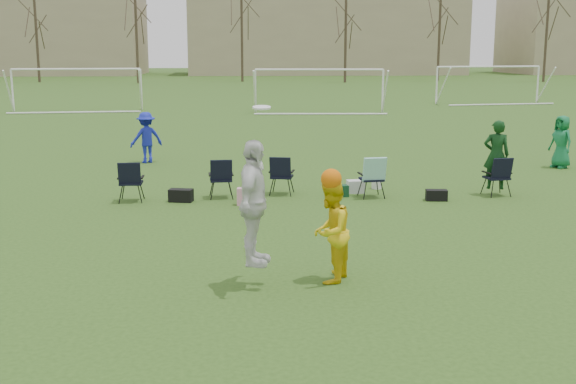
{
  "coord_description": "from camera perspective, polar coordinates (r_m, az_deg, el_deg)",
  "views": [
    {
      "loc": [
        -0.77,
        -9.32,
        3.56
      ],
      "look_at": [
        0.07,
        2.27,
        1.25
      ],
      "focal_mm": 45.0,
      "sensor_mm": 36.0,
      "label": 1
    }
  ],
  "objects": [
    {
      "name": "fielder_blue",
      "position": [
        23.32,
        -11.14,
        4.24
      ],
      "size": [
        1.2,
        1.0,
        1.61
      ],
      "primitive_type": "imported",
      "rotation": [
        0.0,
        0.0,
        3.6
      ],
      "color": "#1621A8",
      "rests_on": "ground"
    },
    {
      "name": "goal_left",
      "position": [
        44.33,
        -16.34,
        8.68
      ],
      "size": [
        7.39,
        0.76,
        2.46
      ],
      "rotation": [
        0.0,
        0.0,
        0.09
      ],
      "color": "white",
      "rests_on": "ground"
    },
    {
      "name": "goal_mid",
      "position": [
        41.63,
        2.48,
        8.98
      ],
      "size": [
        7.4,
        0.63,
        2.46
      ],
      "rotation": [
        0.0,
        0.0,
        -0.07
      ],
      "color": "white",
      "rests_on": "ground"
    },
    {
      "name": "building_row",
      "position": [
        105.62,
        -0.06,
        12.57
      ],
      "size": [
        126.0,
        16.0,
        13.0
      ],
      "color": "tan",
      "rests_on": "ground"
    },
    {
      "name": "ground",
      "position": [
        10.01,
        0.54,
        -9.6
      ],
      "size": [
        260.0,
        260.0,
        0.0
      ],
      "primitive_type": "plane",
      "color": "#2A4B17",
      "rests_on": "ground"
    },
    {
      "name": "goal_right",
      "position": [
        50.23,
        15.57,
        8.98
      ],
      "size": [
        7.35,
        1.14,
        2.46
      ],
      "rotation": [
        0.0,
        0.0,
        0.14
      ],
      "color": "white",
      "rests_on": "ground"
    },
    {
      "name": "center_contest",
      "position": [
        10.9,
        0.02,
        -1.83
      ],
      "size": [
        1.97,
        1.26,
        2.75
      ],
      "color": "silver",
      "rests_on": "ground"
    },
    {
      "name": "sideline_setup",
      "position": [
        17.64,
        4.01,
        1.37
      ],
      "size": [
        9.55,
        2.01,
        1.86
      ],
      "color": "#0E3313",
      "rests_on": "ground"
    },
    {
      "name": "fielder_green_far",
      "position": [
        23.42,
        20.78,
        3.74
      ],
      "size": [
        0.78,
        0.92,
        1.59
      ],
      "primitive_type": "imported",
      "rotation": [
        0.0,
        0.0,
        -1.15
      ],
      "color": "#136B3A",
      "rests_on": "ground"
    },
    {
      "name": "tree_line",
      "position": [
        79.19,
        -3.48,
        12.34
      ],
      "size": [
        110.28,
        3.28,
        11.4
      ],
      "color": "#382B21",
      "rests_on": "ground"
    }
  ]
}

